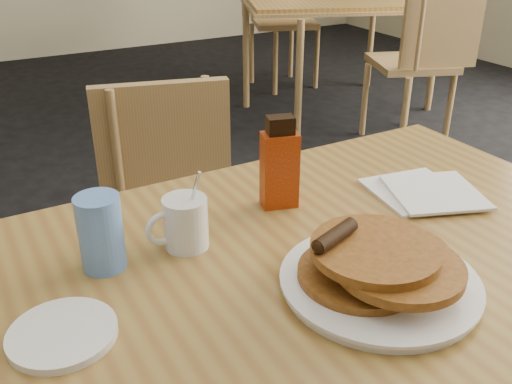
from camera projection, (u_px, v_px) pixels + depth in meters
main_table at (316, 282)px, 0.97m from camera, size 1.31×0.89×0.75m
neighbor_table at (343, 4)px, 3.73m from camera, size 1.52×1.28×0.75m
chair_main_far at (179, 208)px, 1.64m from camera, size 0.47×0.48×0.85m
chair_neighbor_far at (278, 5)px, 4.37m from camera, size 0.59×0.60×1.01m
chair_neighbor_near at (426, 48)px, 3.19m from camera, size 0.56×0.58×0.96m
pancake_plate at (379, 271)px, 0.88m from camera, size 0.31×0.31×0.10m
coffee_mug at (184, 222)px, 0.98m from camera, size 0.11×0.08×0.15m
syrup_bottle at (280, 165)px, 1.10m from camera, size 0.08×0.06×0.18m
napkin_stack at (425, 192)px, 1.18m from camera, size 0.24×0.25×0.01m
blue_tumbler at (101, 233)px, 0.92m from camera, size 0.09×0.09×0.13m
side_saucer at (62, 334)px, 0.79m from camera, size 0.16×0.16×0.01m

